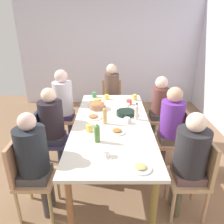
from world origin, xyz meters
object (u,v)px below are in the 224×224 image
(chair_1, at_px, (60,115))
(chair_4, at_px, (196,173))
(cup_2, at_px, (135,97))
(cup_5, at_px, (106,153))
(plate_2, at_px, (117,131))
(plate_0, at_px, (94,117))
(cup_0, at_px, (129,102))
(person_6, at_px, (34,157))
(cup_4, at_px, (128,106))
(chair_6, at_px, (28,173))
(chair_2, at_px, (48,137))
(person_0, at_px, (171,122))
(bottle_1, at_px, (137,112))
(person_2, at_px, (53,123))
(chair_5, at_px, (112,100))
(serving_pan, at_px, (126,113))
(dining_table, at_px, (112,127))
(person_1, at_px, (64,101))
(cup_7, at_px, (94,95))
(bottle_0, at_px, (105,115))
(cup_1, at_px, (90,128))
(plate_1, at_px, (97,100))
(plate_3, at_px, (141,168))
(bowl_0, at_px, (97,106))
(cup_3, at_px, (107,97))
(person_4, at_px, (190,156))
(chair_3, at_px, (164,115))
(bottle_2, at_px, (97,133))
(chair_0, at_px, (176,137))
(person_3, at_px, (159,105))
(cup_6, at_px, (127,121))
(person_5, at_px, (112,90))

(chair_1, relative_size, chair_4, 1.00)
(cup_2, xyz_separation_m, cup_5, (1.67, -0.45, -0.01))
(plate_2, bearing_deg, chair_1, -137.85)
(plate_0, xyz_separation_m, cup_0, (-0.53, 0.54, 0.03))
(person_6, height_order, cup_4, person_6)
(cup_4, bearing_deg, chair_6, -41.44)
(plate_0, height_order, cup_0, cup_0)
(chair_1, relative_size, chair_2, 1.00)
(person_0, bearing_deg, chair_6, -65.50)
(plate_0, xyz_separation_m, bottle_1, (0.06, 0.60, 0.10))
(chair_1, bearing_deg, person_2, 6.65)
(plate_2, relative_size, cup_5, 1.85)
(chair_5, bearing_deg, cup_2, 31.60)
(person_0, bearing_deg, plate_2, -68.85)
(serving_pan, relative_size, cup_4, 3.96)
(dining_table, xyz_separation_m, chair_2, (0.00, -0.89, -0.16))
(person_1, relative_size, chair_2, 1.44)
(chair_2, relative_size, cup_0, 7.24)
(cup_7, bearing_deg, dining_table, 16.74)
(dining_table, distance_m, plate_2, 0.30)
(bottle_0, bearing_deg, cup_1, -41.02)
(plate_1, bearing_deg, plate_3, 15.74)
(bowl_0, distance_m, serving_pan, 0.49)
(chair_1, bearing_deg, cup_3, 100.91)
(bowl_0, xyz_separation_m, cup_3, (-0.43, 0.14, -0.01))
(person_6, height_order, cup_3, person_6)
(cup_0, bearing_deg, chair_2, -60.09)
(person_4, bearing_deg, person_2, -115.69)
(plate_3, bearing_deg, cup_2, 176.14)
(cup_2, bearing_deg, plate_3, -3.86)
(chair_1, height_order, cup_1, chair_1)
(chair_3, distance_m, plate_3, 1.88)
(chair_3, xyz_separation_m, cup_3, (-0.15, -0.97, 0.27))
(cup_4, bearing_deg, person_2, -63.79)
(person_4, bearing_deg, bottle_2, -105.39)
(plate_2, bearing_deg, person_4, 56.59)
(chair_0, xyz_separation_m, person_2, (-0.00, -1.68, 0.22))
(plate_0, distance_m, cup_4, 0.62)
(chair_4, relative_size, bottle_0, 3.62)
(person_3, height_order, chair_6, person_3)
(chair_0, distance_m, cup_0, 0.94)
(chair_0, distance_m, bottle_2, 1.21)
(person_6, bearing_deg, bottle_1, 127.01)
(plate_3, bearing_deg, cup_6, -176.16)
(person_3, relative_size, person_5, 0.94)
(chair_6, height_order, cup_6, chair_6)
(serving_pan, height_order, cup_3, cup_3)
(person_6, bearing_deg, person_1, -179.95)
(chair_4, distance_m, cup_6, 1.04)
(plate_2, distance_m, plate_3, 0.74)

